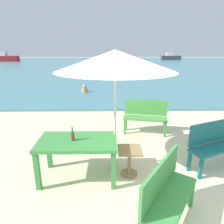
% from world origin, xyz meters
% --- Properties ---
extents(ground_plane, '(120.00, 120.00, 0.00)m').
position_xyz_m(ground_plane, '(0.00, 0.00, 0.00)').
color(ground_plane, beige).
extents(sea_water, '(120.00, 50.00, 0.08)m').
position_xyz_m(sea_water, '(0.00, 30.00, 0.04)').
color(sea_water, teal).
rests_on(sea_water, ground_plane).
extents(picnic_table_green, '(1.40, 0.80, 0.76)m').
position_xyz_m(picnic_table_green, '(-1.30, 0.84, 0.65)').
color(picnic_table_green, '#3D8C42').
rests_on(picnic_table_green, ground_plane).
extents(beer_bottle_amber, '(0.07, 0.07, 0.26)m').
position_xyz_m(beer_bottle_amber, '(-1.38, 0.83, 0.85)').
color(beer_bottle_amber, '#2D662D').
rests_on(beer_bottle_amber, picnic_table_green).
extents(patio_umbrella, '(2.10, 2.10, 2.30)m').
position_xyz_m(patio_umbrella, '(-0.62, 1.10, 2.12)').
color(patio_umbrella, silver).
rests_on(patio_umbrella, ground_plane).
extents(side_table_wood, '(0.44, 0.44, 0.54)m').
position_xyz_m(side_table_wood, '(-0.35, 0.90, 0.35)').
color(side_table_wood, '#9E7A51').
rests_on(side_table_wood, ground_plane).
extents(bench_teal_center, '(1.24, 0.81, 0.95)m').
position_xyz_m(bench_teal_center, '(1.37, 1.16, 0.54)').
color(bench_teal_center, '#196066').
rests_on(bench_teal_center, ground_plane).
extents(bench_green_left, '(1.25, 0.59, 0.95)m').
position_xyz_m(bench_green_left, '(0.29, 2.93, 0.54)').
color(bench_green_left, '#4C9E47').
rests_on(bench_green_left, ground_plane).
extents(bench_green_right, '(0.98, 1.19, 0.95)m').
position_xyz_m(bench_green_right, '(0.02, -0.26, 0.54)').
color(bench_green_right, '#3D8C42').
rests_on(bench_green_right, ground_plane).
extents(swimmer_person, '(0.34, 0.34, 0.41)m').
position_xyz_m(swimmer_person, '(-2.06, 8.28, 0.24)').
color(swimmer_person, tan).
rests_on(swimmer_person, sea_water).
extents(boat_tanker, '(4.13, 1.13, 1.50)m').
position_xyz_m(boat_tanker, '(12.62, 42.26, 0.62)').
color(boat_tanker, '#38383F').
rests_on(boat_tanker, sea_water).
extents(boat_sailboat, '(4.88, 1.33, 1.78)m').
position_xyz_m(boat_sailboat, '(-20.42, 36.86, 0.72)').
color(boat_sailboat, maroon).
rests_on(boat_sailboat, sea_water).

